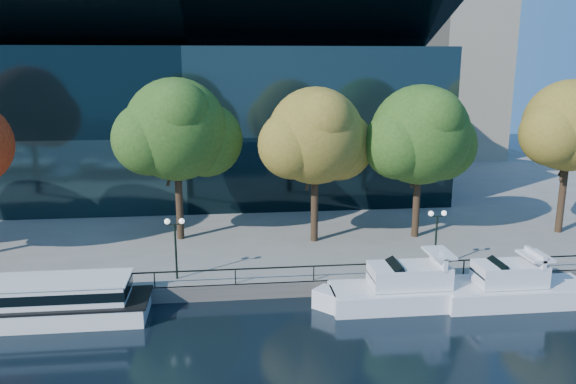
{
  "coord_description": "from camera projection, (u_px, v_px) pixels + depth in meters",
  "views": [
    {
      "loc": [
        -0.36,
        -30.1,
        14.7
      ],
      "look_at": [
        3.87,
        8.0,
        5.74
      ],
      "focal_mm": 35.0,
      "sensor_mm": 36.0,
      "label": 1
    }
  ],
  "objects": [
    {
      "name": "ground",
      "position": [
        237.0,
        321.0,
        32.52
      ],
      "size": [
        160.0,
        160.0,
        0.0
      ],
      "primitive_type": "plane",
      "color": "black",
      "rests_on": "ground"
    },
    {
      "name": "promenade",
      "position": [
        230.0,
        182.0,
        67.61
      ],
      "size": [
        90.0,
        67.08,
        1.0
      ],
      "color": "slate",
      "rests_on": "ground"
    },
    {
      "name": "railing",
      "position": [
        235.0,
        269.0,
        35.22
      ],
      "size": [
        88.2,
        0.08,
        0.99
      ],
      "color": "black",
      "rests_on": "promenade"
    },
    {
      "name": "convention_building",
      "position": [
        192.0,
        120.0,
        60.92
      ],
      "size": [
        50.0,
        24.57,
        21.43
      ],
      "color": "black",
      "rests_on": "ground"
    },
    {
      "name": "tour_boat",
      "position": [
        14.0,
        301.0,
        32.15
      ],
      "size": [
        15.83,
        3.53,
        3.0
      ],
      "color": "silver",
      "rests_on": "ground"
    },
    {
      "name": "cruiser_near",
      "position": [
        409.0,
        289.0,
        34.39
      ],
      "size": [
        11.81,
        3.04,
        3.42
      ],
      "color": "silver",
      "rests_on": "ground"
    },
    {
      "name": "cruiser_far",
      "position": [
        508.0,
        288.0,
        34.61
      ],
      "size": [
        10.34,
        2.87,
        3.38
      ],
      "color": "silver",
      "rests_on": "ground"
    },
    {
      "name": "tree_2",
      "position": [
        178.0,
        132.0,
        42.5
      ],
      "size": [
        9.77,
        8.01,
        12.56
      ],
      "color": "black",
      "rests_on": "promenade"
    },
    {
      "name": "tree_3",
      "position": [
        317.0,
        138.0,
        42.08
      ],
      "size": [
        9.13,
        7.49,
        11.89
      ],
      "color": "black",
      "rests_on": "promenade"
    },
    {
      "name": "tree_4",
      "position": [
        422.0,
        137.0,
        43.19
      ],
      "size": [
        9.61,
        7.88,
        12.01
      ],
      "color": "black",
      "rests_on": "promenade"
    },
    {
      "name": "tree_5",
      "position": [
        572.0,
        128.0,
        44.21
      ],
      "size": [
        9.05,
        7.42,
        12.37
      ],
      "color": "black",
      "rests_on": "promenade"
    },
    {
      "name": "lamp_1",
      "position": [
        175.0,
        234.0,
        35.57
      ],
      "size": [
        1.26,
        0.36,
        4.03
      ],
      "color": "black",
      "rests_on": "promenade"
    },
    {
      "name": "lamp_2",
      "position": [
        437.0,
        226.0,
        37.41
      ],
      "size": [
        1.26,
        0.36,
        4.03
      ],
      "color": "black",
      "rests_on": "promenade"
    }
  ]
}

